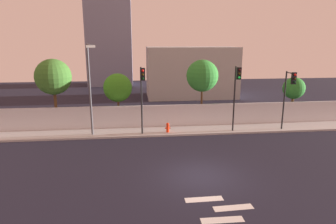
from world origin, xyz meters
The scene contains 15 objects.
ground_plane centered at (0.00, 0.00, 0.00)m, with size 80.00×80.00×0.00m, color black.
sidewalk centered at (0.00, 8.20, 0.07)m, with size 36.00×2.40×0.15m, color #B2B2B2.
perimeter_wall centered at (0.00, 9.49, 1.05)m, with size 36.00×0.18×1.80m, color silver.
crosswalk_marking centered at (0.16, -4.10, 0.00)m, with size 2.94×3.86×0.01m.
traffic_light_left centered at (-2.94, 7.09, 3.87)m, with size 0.36×1.14×5.16m.
traffic_light_center centered at (8.49, 7.04, 3.58)m, with size 0.36×1.20×4.72m.
traffic_light_right centered at (4.25, 7.07, 3.86)m, with size 0.35×1.17×5.14m.
street_lamp_curbside centered at (-6.74, 7.47, 4.21)m, with size 0.89×2.15×6.84m.
fire_hydrant centered at (-0.97, 7.67, 0.56)m, with size 0.44×0.26×0.77m.
roadside_tree_leftmost centered at (-10.12, 10.60, 4.28)m, with size 2.94×2.94×5.78m.
roadside_tree_midleft centered at (-4.92, 10.60, 3.30)m, with size 2.41×2.41×4.52m.
roadside_tree_midright centered at (2.37, 10.60, 4.22)m, with size 2.77×2.77×5.62m.
roadside_tree_rightmost centered at (10.88, 10.60, 2.97)m, with size 1.97×1.97×3.99m.
low_building_distant centered at (3.83, 23.49, 3.20)m, with size 11.37×6.00×6.40m, color #B2B2B2.
tower_on_skyline centered at (-7.36, 35.49, 11.23)m, with size 7.12×5.00×22.47m, color gray.
Camera 1 is at (-3.45, -14.67, 7.25)m, focal length 31.80 mm.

